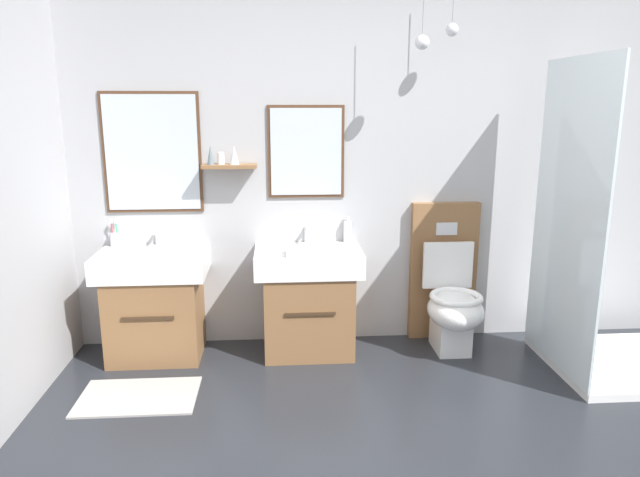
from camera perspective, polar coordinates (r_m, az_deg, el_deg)
wall_back at (r=4.10m, az=5.75°, el=7.65°), size 4.49×0.48×2.57m
bath_mat at (r=3.66m, az=-17.46°, el=-14.65°), size 0.68×0.44×0.01m
vanity_sink_left at (r=4.05m, az=-15.93°, el=-5.97°), size 0.71×0.50×0.73m
tap_on_left_sink at (r=4.12m, az=-15.79°, el=0.31°), size 0.03×0.13×0.11m
vanity_sink_right at (r=3.97m, az=-1.16°, el=-5.85°), size 0.71×0.50×0.73m
tap_on_right_sink at (r=4.03m, az=-1.33°, el=0.56°), size 0.03×0.13×0.11m
toilet at (r=4.15m, az=12.60°, el=-5.45°), size 0.48×0.62×1.00m
toothbrush_cup at (r=4.17m, az=-19.53°, el=-0.02°), size 0.07×0.07×0.19m
soap_dispenser at (r=4.05m, az=2.72°, el=0.73°), size 0.06×0.06×0.19m
folded_hand_towel at (r=3.72m, az=-1.68°, el=-1.30°), size 0.22×0.16×0.04m
shower_tray at (r=4.12m, az=26.35°, el=-6.42°), size 1.00×0.87×1.95m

